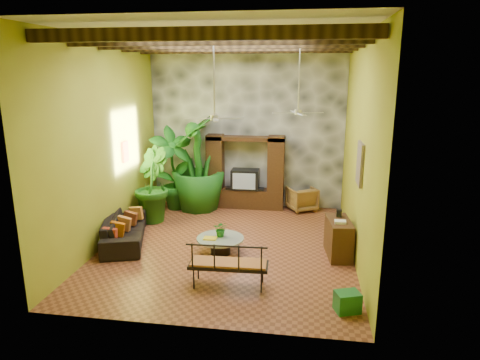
% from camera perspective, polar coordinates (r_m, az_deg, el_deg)
% --- Properties ---
extents(ground, '(7.00, 7.00, 0.00)m').
position_cam_1_polar(ground, '(10.71, -1.65, -8.75)').
color(ground, brown).
rests_on(ground, ground).
extents(ceiling, '(6.00, 7.00, 0.02)m').
position_cam_1_polar(ceiling, '(9.89, -1.87, 18.98)').
color(ceiling, silver).
rests_on(ceiling, back_wall).
extents(back_wall, '(6.00, 0.02, 5.00)m').
position_cam_1_polar(back_wall, '(13.42, 0.94, 7.06)').
color(back_wall, olive).
rests_on(back_wall, ground).
extents(left_wall, '(0.02, 7.00, 5.00)m').
position_cam_1_polar(left_wall, '(10.94, -17.46, 4.74)').
color(left_wall, olive).
rests_on(left_wall, ground).
extents(right_wall, '(0.02, 7.00, 5.00)m').
position_cam_1_polar(right_wall, '(9.92, 15.60, 3.95)').
color(right_wall, olive).
rests_on(right_wall, ground).
extents(stone_accent_wall, '(5.98, 0.10, 4.98)m').
position_cam_1_polar(stone_accent_wall, '(13.36, 0.91, 7.02)').
color(stone_accent_wall, '#3D4046').
rests_on(stone_accent_wall, ground).
extents(ceiling_beams, '(5.95, 5.36, 0.22)m').
position_cam_1_polar(ceiling_beams, '(9.87, -1.86, 17.71)').
color(ceiling_beams, '#392712').
rests_on(ceiling_beams, ceiling).
extents(entertainment_center, '(2.40, 0.55, 2.30)m').
position_cam_1_polar(entertainment_center, '(13.35, 0.70, 0.31)').
color(entertainment_center, black).
rests_on(entertainment_center, ground).
extents(ceiling_fan_front, '(1.28, 1.28, 1.86)m').
position_cam_1_polar(ceiling_fan_front, '(9.53, -3.43, 9.52)').
color(ceiling_fan_front, '#B5B4B9').
rests_on(ceiling_fan_front, ceiling).
extents(ceiling_fan_back, '(1.28, 1.28, 1.86)m').
position_cam_1_polar(ceiling_fan_back, '(10.92, 7.78, 10.03)').
color(ceiling_fan_back, '#B5B4B9').
rests_on(ceiling_fan_back, ceiling).
extents(wall_art_mask, '(0.06, 0.32, 0.55)m').
position_cam_1_polar(wall_art_mask, '(11.88, -15.07, 3.67)').
color(wall_art_mask, '#C78417').
rests_on(wall_art_mask, left_wall).
extents(wall_art_painting, '(0.06, 0.70, 0.90)m').
position_cam_1_polar(wall_art_painting, '(9.36, 15.70, 2.11)').
color(wall_art_painting, navy).
rests_on(wall_art_painting, right_wall).
extents(sofa, '(1.58, 2.51, 0.69)m').
position_cam_1_polar(sofa, '(11.17, -15.17, -6.37)').
color(sofa, black).
rests_on(sofa, ground).
extents(wicker_armchair, '(1.07, 1.08, 0.73)m').
position_cam_1_polar(wicker_armchair, '(13.37, 8.25, -2.48)').
color(wicker_armchair, '#936135').
rests_on(wicker_armchair, ground).
extents(tall_plant_a, '(1.63, 1.60, 2.59)m').
position_cam_1_polar(tall_plant_a, '(13.27, -8.91, 1.51)').
color(tall_plant_a, '#19621B').
rests_on(tall_plant_a, ground).
extents(tall_plant_b, '(1.39, 1.48, 2.13)m').
position_cam_1_polar(tall_plant_b, '(12.40, -11.81, -0.60)').
color(tall_plant_b, '#1D5717').
rests_on(tall_plant_b, ground).
extents(tall_plant_c, '(1.87, 1.87, 2.94)m').
position_cam_1_polar(tall_plant_c, '(13.14, -5.68, 2.28)').
color(tall_plant_c, '#1B5C18').
rests_on(tall_plant_c, ground).
extents(coffee_table, '(1.11, 1.11, 0.40)m').
position_cam_1_polar(coffee_table, '(10.19, -2.64, -8.43)').
color(coffee_table, black).
rests_on(coffee_table, ground).
extents(centerpiece_plant, '(0.35, 0.30, 0.38)m').
position_cam_1_polar(centerpiece_plant, '(10.15, -2.56, -6.51)').
color(centerpiece_plant, '#1B681D').
rests_on(centerpiece_plant, coffee_table).
extents(yellow_tray, '(0.31, 0.22, 0.03)m').
position_cam_1_polar(yellow_tray, '(10.07, -4.00, -7.76)').
color(yellow_tray, yellow).
rests_on(yellow_tray, coffee_table).
extents(iron_bench, '(1.59, 0.62, 0.57)m').
position_cam_1_polar(iron_bench, '(8.57, -1.62, -10.95)').
color(iron_bench, black).
rests_on(iron_bench, ground).
extents(side_console, '(0.62, 1.14, 0.87)m').
position_cam_1_polar(side_console, '(10.26, 12.99, -7.54)').
color(side_console, '#361B11').
rests_on(side_console, ground).
extents(green_bin, '(0.51, 0.44, 0.37)m').
position_cam_1_polar(green_bin, '(8.18, 14.12, -15.48)').
color(green_bin, '#1B6623').
rests_on(green_bin, ground).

